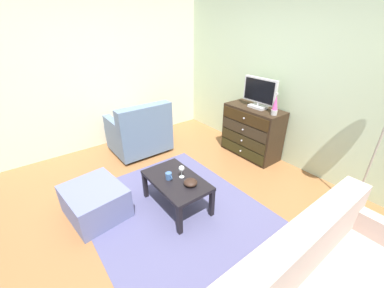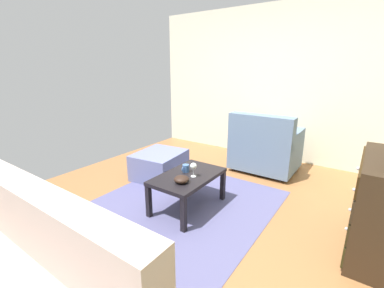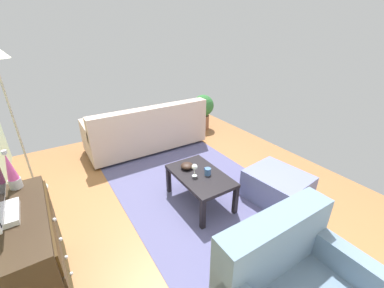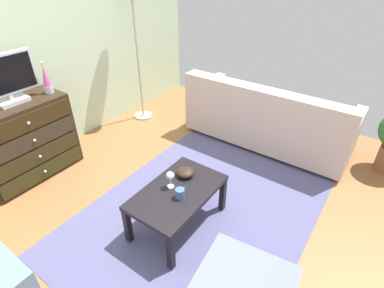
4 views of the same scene
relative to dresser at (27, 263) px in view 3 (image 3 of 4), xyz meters
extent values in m
cube|color=#936037|center=(0.39, -1.66, -0.45)|extent=(5.27, 4.43, 0.05)
cube|color=#504F78|center=(0.59, -1.86, -0.42)|extent=(2.60, 1.90, 0.01)
cube|color=#2E2014|center=(0.00, 0.01, 0.00)|extent=(0.97, 0.45, 0.85)
cube|color=#2C2A12|center=(0.00, -0.23, -0.29)|extent=(0.91, 0.02, 0.18)
sphere|color=silver|center=(0.00, -0.24, -0.29)|extent=(0.03, 0.03, 0.03)
cube|color=#2D2612|center=(0.00, -0.23, -0.10)|extent=(0.91, 0.02, 0.18)
sphere|color=silver|center=(0.00, -0.24, -0.10)|extent=(0.03, 0.03, 0.03)
cube|color=#312718|center=(0.00, -0.23, 0.10)|extent=(0.91, 0.02, 0.18)
sphere|color=silver|center=(0.00, -0.24, 0.10)|extent=(0.03, 0.03, 0.03)
cube|color=#33220D|center=(0.00, -0.23, 0.29)|extent=(0.91, 0.02, 0.18)
sphere|color=silver|center=(0.00, -0.24, 0.29)|extent=(0.03, 0.03, 0.03)
cube|color=silver|center=(0.04, 0.03, 0.44)|extent=(0.28, 0.18, 0.04)
cylinder|color=silver|center=(0.04, 0.03, 0.49)|extent=(0.04, 0.04, 0.05)
cylinder|color=#B7B7BC|center=(0.39, -0.04, 0.46)|extent=(0.09, 0.09, 0.08)
cone|color=#D84C99|center=(0.39, -0.04, 0.61)|extent=(0.08, 0.08, 0.22)
cylinder|color=#B7B7BC|center=(0.39, -0.04, 0.74)|extent=(0.04, 0.04, 0.03)
cube|color=black|center=(-0.05, -1.55, -0.24)|extent=(0.05, 0.05, 0.36)
cube|color=black|center=(0.73, -1.55, -0.24)|extent=(0.05, 0.05, 0.36)
cube|color=black|center=(-0.05, -2.01, -0.24)|extent=(0.05, 0.05, 0.36)
cube|color=black|center=(0.73, -2.01, -0.24)|extent=(0.05, 0.05, 0.36)
cube|color=black|center=(0.34, -1.78, -0.04)|extent=(0.84, 0.52, 0.04)
cylinder|color=silver|center=(0.35, -1.70, -0.02)|extent=(0.06, 0.06, 0.00)
cylinder|color=silver|center=(0.35, -1.70, 0.03)|extent=(0.01, 0.01, 0.09)
sphere|color=silver|center=(0.35, -1.70, 0.10)|extent=(0.07, 0.07, 0.07)
cylinder|color=#3C5E97|center=(0.29, -1.85, 0.02)|extent=(0.08, 0.08, 0.08)
torus|color=#3C5E97|center=(0.34, -1.85, 0.03)|extent=(0.05, 0.01, 0.05)
ellipsoid|color=black|center=(0.54, -1.71, 0.02)|extent=(0.16, 0.16, 0.07)
cylinder|color=#332319|center=(2.52, -2.77, -0.40)|extent=(0.05, 0.05, 0.05)
cylinder|color=#332319|center=(2.52, -0.91, -0.40)|extent=(0.05, 0.05, 0.05)
cylinder|color=#332319|center=(1.83, -2.77, -0.40)|extent=(0.05, 0.05, 0.05)
cylinder|color=#332319|center=(1.83, -0.91, -0.40)|extent=(0.05, 0.05, 0.05)
cube|color=#BAA397|center=(2.17, -1.84, -0.20)|extent=(0.85, 2.03, 0.35)
cube|color=#BAA397|center=(1.85, -1.84, 0.19)|extent=(0.20, 2.03, 0.42)
cube|color=#BAA397|center=(2.17, -2.79, 0.08)|extent=(0.81, 0.12, 0.20)
cube|color=#BAA397|center=(2.17, -0.89, 0.08)|extent=(0.81, 0.12, 0.20)
cylinder|color=tan|center=(2.45, -2.02, 0.06)|extent=(0.16, 0.40, 0.16)
cylinder|color=#332319|center=(-0.97, -1.85, -0.40)|extent=(0.05, 0.05, 0.05)
cube|color=slate|center=(-0.99, -1.47, 0.26)|extent=(0.20, 0.92, 0.45)
cube|color=slate|center=(-1.29, -1.87, 0.13)|extent=(0.76, 0.12, 0.20)
cube|color=slate|center=(-0.13, -2.62, -0.24)|extent=(0.77, 0.68, 0.37)
cylinder|color=#A59E8C|center=(1.72, -0.05, -0.41)|extent=(0.28, 0.28, 0.02)
cylinder|color=#A59E8C|center=(1.72, -0.05, 0.43)|extent=(0.02, 0.02, 1.67)
cylinder|color=brown|center=(2.37, -3.23, -0.28)|extent=(0.26, 0.26, 0.28)
sphere|color=#2D6B33|center=(2.37, -3.23, 0.08)|extent=(0.44, 0.44, 0.44)
camera|label=1|loc=(2.32, -3.05, 1.64)|focal=22.28mm
camera|label=2|loc=(2.48, -0.23, 1.11)|focal=24.24mm
camera|label=3|loc=(-1.72, -0.35, 1.58)|focal=23.16mm
camera|label=4|loc=(-1.13, -2.97, 1.68)|focal=27.72mm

